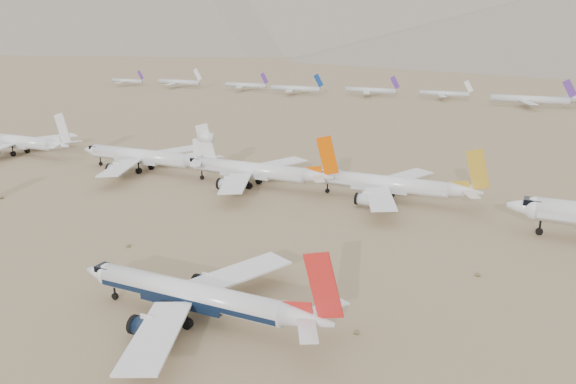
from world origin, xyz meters
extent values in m
plane|color=#81694B|center=(0.00, 0.00, 0.00)|extent=(7000.00, 7000.00, 0.00)
cylinder|color=white|center=(-0.87, -5.36, 4.45)|extent=(32.71, 3.87, 3.87)
cube|color=#0E1B33|center=(-0.87, -5.36, 3.96)|extent=(32.05, 3.92, 0.87)
sphere|color=white|center=(-17.23, -5.36, 4.45)|extent=(3.87, 3.87, 3.87)
cube|color=black|center=(-17.81, -5.36, 5.51)|extent=(2.71, 2.51, 0.97)
cone|color=white|center=(19.34, -5.36, 4.74)|extent=(8.18, 3.87, 3.87)
cube|color=white|center=(1.65, -16.84, 3.77)|extent=(12.63, 19.91, 0.61)
cube|color=white|center=(20.93, -9.12, 5.22)|extent=(5.19, 6.79, 0.23)
cylinder|color=#0E1B33|center=(-2.69, -13.40, 2.03)|extent=(4.54, 2.78, 2.78)
cube|color=white|center=(1.65, 6.11, 3.77)|extent=(12.63, 19.91, 0.61)
cube|color=white|center=(20.93, -1.60, 5.22)|extent=(5.19, 6.79, 0.23)
cylinder|color=#0E1B33|center=(-2.69, 2.67, 2.03)|extent=(4.54, 2.78, 2.78)
cube|color=red|center=(21.61, -5.36, 10.38)|extent=(6.20, 0.31, 10.21)
cylinder|color=black|center=(-16.26, -5.36, 0.58)|extent=(1.16, 0.48, 1.16)
cylinder|color=black|center=(0.49, -8.07, 0.81)|extent=(1.62, 0.97, 1.62)
cylinder|color=black|center=(0.49, -2.66, 0.81)|extent=(1.62, 0.97, 1.62)
sphere|color=white|center=(46.21, 59.40, 6.05)|extent=(5.26, 5.26, 5.26)
cube|color=black|center=(45.42, 59.40, 7.50)|extent=(3.68, 3.42, 1.32)
cylinder|color=black|center=(47.53, 59.40, 0.79)|extent=(1.58, 0.66, 1.58)
cylinder|color=white|center=(8.62, 70.15, 4.77)|extent=(34.13, 4.15, 4.15)
cube|color=silver|center=(8.62, 70.15, 4.25)|extent=(33.45, 4.21, 0.93)
sphere|color=white|center=(-8.45, 70.15, 4.77)|extent=(4.15, 4.15, 4.15)
cube|color=black|center=(-9.07, 70.15, 5.91)|extent=(2.90, 2.70, 1.04)
cone|color=white|center=(29.71, 70.15, 5.08)|extent=(8.53, 4.15, 4.15)
cube|color=white|center=(11.25, 58.12, 4.04)|extent=(13.18, 20.77, 0.64)
cube|color=white|center=(31.37, 66.21, 5.60)|extent=(5.42, 7.08, 0.25)
cylinder|color=silver|center=(6.72, 61.71, 2.17)|extent=(4.74, 2.99, 2.99)
cube|color=white|center=(11.25, 82.18, 4.04)|extent=(13.18, 20.77, 0.64)
cube|color=white|center=(31.37, 74.09, 5.60)|extent=(5.42, 7.08, 0.25)
cylinder|color=silver|center=(6.72, 78.60, 2.17)|extent=(4.74, 2.99, 2.99)
cube|color=gold|center=(32.08, 70.15, 10.99)|extent=(6.47, 0.33, 10.66)
cylinder|color=black|center=(-7.41, 70.15, 0.62)|extent=(1.24, 0.52, 1.24)
cylinder|color=black|center=(10.04, 67.25, 0.87)|extent=(1.74, 1.04, 1.74)
cylinder|color=black|center=(10.04, 73.05, 0.87)|extent=(1.74, 1.04, 1.74)
cylinder|color=white|center=(-30.79, 67.39, 4.96)|extent=(35.31, 4.32, 4.32)
cube|color=silver|center=(-30.79, 67.39, 4.42)|extent=(34.60, 4.38, 0.97)
sphere|color=white|center=(-48.44, 67.39, 4.96)|extent=(4.32, 4.32, 4.32)
cube|color=black|center=(-49.09, 67.39, 6.15)|extent=(3.02, 2.80, 1.08)
cone|color=white|center=(-8.97, 67.39, 5.29)|extent=(8.83, 4.32, 4.32)
cube|color=white|center=(-28.06, 54.93, 4.21)|extent=(13.64, 21.49, 0.67)
cube|color=white|center=(-7.25, 63.31, 5.83)|extent=(5.60, 7.33, 0.26)
cylinder|color=silver|center=(-32.75, 58.64, 2.26)|extent=(4.90, 3.11, 3.11)
cube|color=white|center=(-28.06, 79.85, 4.21)|extent=(13.64, 21.49, 0.67)
cube|color=white|center=(-7.25, 71.47, 5.83)|extent=(5.60, 7.33, 0.26)
cylinder|color=silver|center=(-32.75, 76.14, 2.26)|extent=(4.90, 3.11, 3.11)
cube|color=#DD5200|center=(-6.51, 67.39, 11.41)|extent=(6.69, 0.35, 11.03)
cylinder|color=black|center=(-47.36, 67.39, 0.65)|extent=(1.29, 0.54, 1.29)
cylinder|color=black|center=(-29.32, 64.37, 0.91)|extent=(1.81, 1.08, 1.81)
cylinder|color=black|center=(-29.32, 70.41, 0.91)|extent=(1.81, 1.08, 1.81)
cylinder|color=white|center=(-71.06, 67.92, 5.04)|extent=(36.64, 4.39, 4.39)
cube|color=silver|center=(-71.06, 67.92, 4.50)|extent=(35.90, 4.45, 0.99)
sphere|color=white|center=(-89.38, 67.92, 5.04)|extent=(4.39, 4.39, 4.39)
cube|color=black|center=(-90.03, 67.92, 6.25)|extent=(3.07, 2.85, 1.10)
cone|color=white|center=(-48.42, 67.92, 5.37)|extent=(9.16, 4.39, 4.39)
cube|color=white|center=(-68.23, 55.04, 4.28)|extent=(14.15, 22.30, 0.68)
cube|color=white|center=(-46.63, 63.70, 5.92)|extent=(5.82, 7.60, 0.26)
cylinder|color=silver|center=(-73.09, 58.88, 2.30)|extent=(5.09, 3.16, 3.16)
cube|color=white|center=(-68.23, 80.80, 4.28)|extent=(14.15, 22.30, 0.68)
cube|color=white|center=(-46.63, 72.14, 5.92)|extent=(5.82, 7.60, 0.26)
cylinder|color=silver|center=(-73.09, 76.95, 2.30)|extent=(5.09, 3.16, 3.16)
cube|color=white|center=(-45.87, 67.92, 11.70)|extent=(6.94, 0.35, 11.44)
cylinder|color=white|center=(-45.62, 67.92, 13.11)|extent=(4.58, 2.84, 2.84)
cylinder|color=black|center=(-88.28, 67.92, 0.66)|extent=(1.32, 0.55, 1.32)
cylinder|color=black|center=(-69.53, 64.85, 0.92)|extent=(1.84, 1.10, 1.84)
cylinder|color=black|center=(-69.53, 70.99, 0.92)|extent=(1.84, 1.10, 1.84)
cylinder|color=white|center=(-128.76, 68.55, 4.94)|extent=(34.97, 4.30, 4.30)
cube|color=silver|center=(-128.76, 68.55, 4.40)|extent=(34.27, 4.36, 0.97)
cone|color=white|center=(-107.15, 68.55, 5.26)|extent=(8.74, 4.30, 4.30)
cube|color=white|center=(-105.45, 64.51, 5.80)|extent=(5.55, 7.26, 0.26)
cube|color=white|center=(-126.06, 80.90, 4.19)|extent=(13.51, 21.28, 0.66)
cube|color=white|center=(-105.45, 72.59, 5.80)|extent=(5.55, 7.26, 0.26)
cylinder|color=silver|center=(-130.71, 77.23, 2.25)|extent=(4.86, 3.09, 3.09)
cube|color=white|center=(-104.72, 68.55, 11.33)|extent=(6.63, 0.34, 10.92)
cylinder|color=black|center=(-127.31, 65.54, 0.90)|extent=(1.80, 1.07, 1.80)
cylinder|color=black|center=(-127.31, 71.56, 0.90)|extent=(1.80, 1.07, 1.80)
cylinder|color=silver|center=(-268.34, 289.70, 3.89)|extent=(30.17, 2.98, 2.98)
cube|color=#532987|center=(-254.14, 289.70, 8.93)|extent=(6.01, 0.30, 7.57)
cube|color=silver|center=(-268.34, 281.89, 3.44)|extent=(7.95, 13.89, 0.30)
cube|color=silver|center=(-268.34, 297.51, 3.44)|extent=(7.95, 13.89, 0.30)
cylinder|color=silver|center=(-221.32, 295.22, 4.27)|extent=(37.84, 3.74, 3.74)
cube|color=white|center=(-203.51, 295.22, 10.59)|extent=(7.54, 0.37, 9.49)
cube|color=silver|center=(-221.32, 285.43, 3.71)|extent=(9.97, 17.42, 0.37)
cube|color=silver|center=(-221.32, 305.02, 3.71)|extent=(9.97, 17.42, 0.37)
cylinder|color=silver|center=(-162.55, 297.39, 4.07)|extent=(33.76, 3.34, 3.34)
cube|color=#532987|center=(-146.67, 297.39, 9.71)|extent=(6.72, 0.33, 8.47)
cube|color=silver|center=(-162.55, 288.66, 3.57)|extent=(8.89, 15.54, 0.33)
cube|color=silver|center=(-162.55, 306.13, 3.57)|extent=(8.89, 15.54, 0.33)
cylinder|color=silver|center=(-118.31, 289.78, 4.23)|extent=(37.13, 3.67, 3.67)
cube|color=navy|center=(-100.83, 289.78, 10.44)|extent=(7.40, 0.37, 9.31)
cube|color=silver|center=(-118.31, 280.17, 3.68)|extent=(9.78, 17.09, 0.37)
cube|color=silver|center=(-118.31, 299.39, 3.68)|extent=(9.78, 17.09, 0.37)
cylinder|color=silver|center=(-67.39, 301.96, 4.14)|extent=(35.26, 3.48, 3.48)
cube|color=#532987|center=(-50.80, 301.96, 10.03)|extent=(7.02, 0.35, 8.84)
cube|color=silver|center=(-67.39, 292.83, 3.62)|extent=(9.29, 16.23, 0.35)
cube|color=silver|center=(-67.39, 311.08, 3.62)|extent=(9.29, 16.23, 0.35)
cylinder|color=silver|center=(-18.60, 304.54, 3.96)|extent=(31.60, 3.12, 3.12)
cube|color=white|center=(-3.73, 304.54, 9.24)|extent=(6.29, 0.31, 7.93)
cube|color=silver|center=(-18.60, 296.36, 3.49)|extent=(8.33, 14.55, 0.31)
cube|color=silver|center=(-18.60, 312.72, 3.49)|extent=(8.33, 14.55, 0.31)
cylinder|color=silver|center=(33.45, 289.15, 4.53)|extent=(43.09, 4.26, 4.26)
cube|color=#532987|center=(53.73, 289.15, 11.73)|extent=(8.58, 0.43, 10.81)
cube|color=silver|center=(33.45, 278.00, 3.89)|extent=(11.35, 19.84, 0.43)
cube|color=silver|center=(33.45, 300.31, 3.89)|extent=(11.35, 19.84, 0.43)
cone|color=slate|center=(-1900.00, 1520.00, 130.00)|extent=(1456.00, 1456.00, 260.00)
cone|color=slate|center=(-700.00, 1100.00, 47.50)|extent=(855.00, 855.00, 95.00)
ellipsoid|color=brown|center=(-85.20, 27.20, 0.34)|extent=(1.12, 1.12, 0.62)
ellipsoid|color=brown|center=(-30.40, 14.40, 0.29)|extent=(0.98, 0.98, 0.54)
ellipsoid|color=brown|center=(24.40, 1.60, 0.25)|extent=(0.84, 0.84, 0.46)
ellipsoid|color=brown|center=(38.10, 30.90, 0.29)|extent=(0.98, 0.98, 0.54)
camera|label=1|loc=(47.32, -70.77, 44.13)|focal=35.00mm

